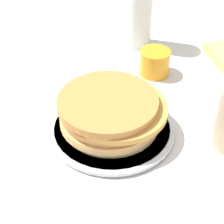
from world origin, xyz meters
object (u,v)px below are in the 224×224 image
at_px(pancake_stack, 111,112).
at_px(juice_glass, 155,62).
at_px(water_bottle_mid, 139,2).
at_px(plate, 112,128).

xyz_separation_m(pancake_stack, juice_glass, (-0.10, 0.20, -0.02)).
xyz_separation_m(pancake_stack, water_bottle_mid, (-0.22, 0.26, 0.07)).
xyz_separation_m(plate, juice_glass, (-0.10, 0.20, 0.02)).
bearing_deg(plate, pancake_stack, -168.92).
height_order(juice_glass, water_bottle_mid, water_bottle_mid).
distance_m(plate, water_bottle_mid, 0.36).
height_order(plate, juice_glass, juice_glass).
relative_size(pancake_stack, juice_glass, 2.91).
xyz_separation_m(plate, pancake_stack, (-0.00, -0.00, 0.04)).
bearing_deg(juice_glass, plate, -63.56).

